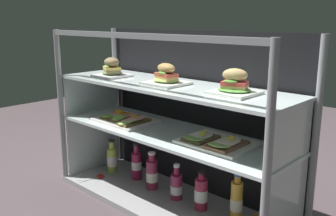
% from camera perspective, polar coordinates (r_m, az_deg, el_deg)
% --- Properties ---
extents(ground_plane, '(6.00, 6.00, 0.02)m').
position_cam_1_polar(ground_plane, '(2.15, 0.00, -14.68)').
color(ground_plane, '#4A3E42').
rests_on(ground_plane, ground).
extents(case_base_deck, '(1.42, 0.46, 0.03)m').
position_cam_1_polar(case_base_deck, '(2.14, 0.00, -14.03)').
color(case_base_deck, '#9D9C9E').
rests_on(case_base_deck, ground).
extents(case_frame, '(1.42, 0.46, 0.94)m').
position_cam_1_polar(case_frame, '(2.06, 2.53, -0.43)').
color(case_frame, gray).
rests_on(case_frame, ground).
extents(riser_lower_tier, '(1.35, 0.39, 0.38)m').
position_cam_1_polar(riser_lower_tier, '(2.05, 0.00, -8.95)').
color(riser_lower_tier, silver).
rests_on(riser_lower_tier, case_base_deck).
extents(shelf_lower_glass, '(1.37, 0.41, 0.02)m').
position_cam_1_polar(shelf_lower_glass, '(1.99, 0.00, -3.73)').
color(shelf_lower_glass, silver).
rests_on(shelf_lower_glass, riser_lower_tier).
extents(riser_upper_tier, '(1.35, 0.39, 0.24)m').
position_cam_1_polar(riser_upper_tier, '(1.95, 0.00, -0.22)').
color(riser_upper_tier, silver).
rests_on(riser_upper_tier, shelf_lower_glass).
extents(shelf_upper_glass, '(1.37, 0.41, 0.02)m').
position_cam_1_polar(shelf_upper_glass, '(1.93, 0.00, 3.40)').
color(shelf_upper_glass, silver).
rests_on(shelf_upper_glass, riser_upper_tier).
extents(plated_roll_sandwich_mid_right, '(0.18, 0.18, 0.11)m').
position_cam_1_polar(plated_roll_sandwich_mid_right, '(2.19, -8.47, 5.82)').
color(plated_roll_sandwich_mid_right, white).
rests_on(plated_roll_sandwich_mid_right, shelf_upper_glass).
extents(plated_roll_sandwich_mid_left, '(0.20, 0.20, 0.11)m').
position_cam_1_polar(plated_roll_sandwich_mid_left, '(1.90, -0.27, 4.67)').
color(plated_roll_sandwich_mid_left, white).
rests_on(plated_roll_sandwich_mid_left, shelf_upper_glass).
extents(plated_roll_sandwich_near_left_corner, '(0.19, 0.19, 0.12)m').
position_cam_1_polar(plated_roll_sandwich_near_left_corner, '(1.68, 10.01, 3.35)').
color(plated_roll_sandwich_near_left_corner, white).
rests_on(plated_roll_sandwich_near_left_corner, shelf_upper_glass).
extents(open_sandwich_tray_near_left_corner, '(0.34, 0.26, 0.06)m').
position_cam_1_polar(open_sandwich_tray_near_left_corner, '(2.16, -6.48, -1.68)').
color(open_sandwich_tray_near_left_corner, white).
rests_on(open_sandwich_tray_near_left_corner, shelf_lower_glass).
extents(open_sandwich_tray_mid_left, '(0.34, 0.26, 0.06)m').
position_cam_1_polar(open_sandwich_tray_mid_left, '(1.77, 7.12, -5.11)').
color(open_sandwich_tray_mid_left, white).
rests_on(open_sandwich_tray_mid_left, shelf_lower_glass).
extents(juice_bottle_back_right, '(0.07, 0.07, 0.22)m').
position_cam_1_polar(juice_bottle_back_right, '(2.48, -8.43, -7.63)').
color(juice_bottle_back_right, '#AECA4E').
rests_on(juice_bottle_back_right, case_base_deck).
extents(juice_bottle_back_center, '(0.06, 0.06, 0.23)m').
position_cam_1_polar(juice_bottle_back_center, '(2.35, -4.77, -8.52)').
color(juice_bottle_back_center, '#931945').
rests_on(juice_bottle_back_center, case_base_deck).
extents(juice_bottle_front_right_end, '(0.07, 0.07, 0.22)m').
position_cam_1_polar(juice_bottle_front_right_end, '(2.22, -2.43, -9.92)').
color(juice_bottle_front_right_end, '#922849').
rests_on(juice_bottle_front_right_end, case_base_deck).
extents(juice_bottle_near_post, '(0.07, 0.07, 0.20)m').
position_cam_1_polar(juice_bottle_near_post, '(2.11, 1.29, -11.71)').
color(juice_bottle_near_post, '#902148').
rests_on(juice_bottle_near_post, case_base_deck).
extents(juice_bottle_back_left, '(0.07, 0.07, 0.21)m').
position_cam_1_polar(juice_bottle_back_left, '(2.00, 5.02, -12.78)').
color(juice_bottle_back_left, '#9D2443').
rests_on(juice_bottle_back_left, case_base_deck).
extents(juice_bottle_front_fourth, '(0.06, 0.06, 0.24)m').
position_cam_1_polar(juice_bottle_front_fourth, '(1.92, 10.31, -13.65)').
color(juice_bottle_front_fourth, gold).
rests_on(juice_bottle_front_fourth, case_base_deck).
extents(kitchen_scissors, '(0.10, 0.17, 0.01)m').
position_cam_1_polar(kitchen_scissors, '(2.43, -10.59, -10.20)').
color(kitchen_scissors, silver).
rests_on(kitchen_scissors, case_base_deck).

